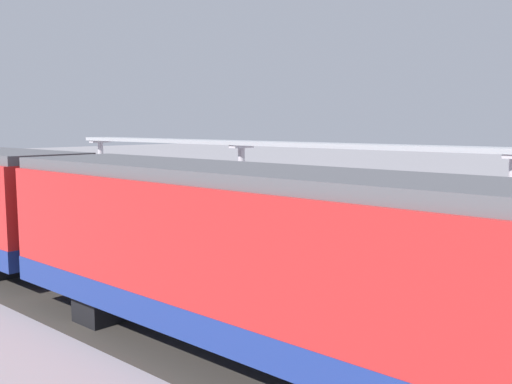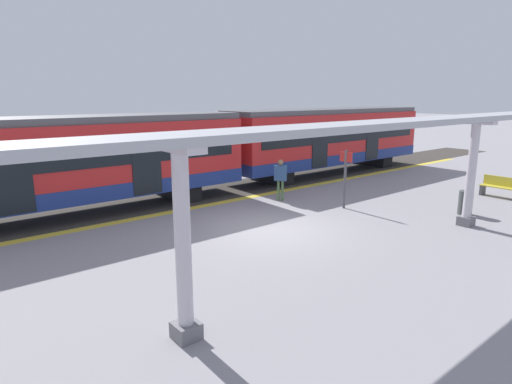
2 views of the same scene
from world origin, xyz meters
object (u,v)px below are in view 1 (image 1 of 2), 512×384
Objects in this scene: bench_near_end at (145,208)px; canopy_pillar_fourth at (101,172)px; platform_info_sign at (190,210)px; train_near_carriage at (265,263)px; trash_bin at (208,216)px; canopy_pillar_second at (512,213)px; canopy_pillar_third at (241,186)px; passenger_waiting_near_edge at (153,232)px.

canopy_pillar_fourth is at bearing 79.04° from bench_near_end.
canopy_pillar_fourth reaches higher than platform_info_sign.
platform_info_sign is at bearing 55.97° from train_near_carriage.
bench_near_end is 1.77× the size of trash_bin.
train_near_carriage reaches higher than canopy_pillar_second.
canopy_pillar_fourth is (0.00, 20.66, 0.00)m from canopy_pillar_second.
bench_near_end is (-0.97, 5.13, -1.29)m from canopy_pillar_third.
canopy_pillar_fourth is 12.11m from platform_info_sign.
canopy_pillar_fourth reaches higher than passenger_waiting_near_edge.
train_near_carriage reaches higher than canopy_pillar_fourth.
platform_info_sign is at bearing -109.25° from canopy_pillar_fourth.
trash_bin is 0.51× the size of passenger_waiting_near_edge.
canopy_pillar_fourth is at bearing 85.72° from trash_bin.
passenger_waiting_near_edge is at bearing -147.34° from trash_bin.
canopy_pillar_second reaches higher than bench_near_end.
platform_info_sign is (-3.99, 9.23, -0.41)m from canopy_pillar_second.
passenger_waiting_near_edge is (-5.44, -7.49, 0.61)m from bench_near_end.
canopy_pillar_third is 1.97m from trash_bin.
canopy_pillar_fourth is 2.26× the size of bench_near_end.
canopy_pillar_third is 6.86m from passenger_waiting_near_edge.
train_near_carriage reaches higher than canopy_pillar_third.
canopy_pillar_fourth is 5.24m from bench_near_end.
bench_near_end is 7.17m from platform_info_sign.
train_near_carriage reaches higher than passenger_waiting_near_edge.
train_near_carriage is 7.71m from passenger_waiting_near_edge.
train_near_carriage is 3.76× the size of canopy_pillar_third.
bench_near_end is (-0.97, 15.68, -1.29)m from canopy_pillar_second.
canopy_pillar_second is at bearing -51.97° from passenger_waiting_near_edge.
canopy_pillar_third is at bearing 18.23° from platform_info_sign.
train_near_carriage is 13.33m from canopy_pillar_third.
platform_info_sign reaches higher than passenger_waiting_near_edge.
canopy_pillar_second is 4.01× the size of trash_bin.
canopy_pillar_fourth is 14.04m from passenger_waiting_near_edge.
platform_info_sign is 1.31× the size of passenger_waiting_near_edge.
canopy_pillar_second is at bearing -66.62° from platform_info_sign.
trash_bin is (-0.66, -8.79, -1.31)m from canopy_pillar_fourth.
canopy_pillar_second reaches higher than platform_info_sign.
platform_info_sign is at bearing 23.41° from passenger_waiting_near_edge.
train_near_carriage is at bearing 173.07° from canopy_pillar_second.
passenger_waiting_near_edge is (3.05, 7.04, -0.78)m from train_near_carriage.
canopy_pillar_second is 10.42m from passenger_waiting_near_edge.
platform_info_sign is (5.46, 8.08, -0.50)m from train_near_carriage.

